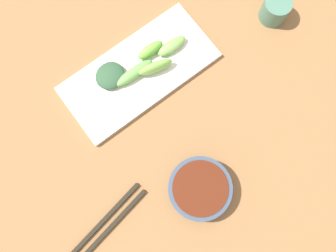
{
  "coord_description": "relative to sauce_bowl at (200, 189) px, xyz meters",
  "views": [
    {
      "loc": [
        -0.12,
        0.08,
        0.73
      ],
      "look_at": [
        -0.01,
        -0.0,
        0.05
      ],
      "focal_mm": 37.21,
      "sensor_mm": 36.0,
      "label": 1
    }
  ],
  "objects": [
    {
      "name": "broccoli_stalk_1",
      "position": [
        0.27,
        -0.14,
        0.0
      ],
      "size": [
        0.03,
        0.07,
        0.02
      ],
      "primitive_type": "ellipsoid",
      "rotation": [
        0.0,
        0.0,
        -0.01
      ],
      "color": "#77AE52",
      "rests_on": "serving_plate"
    },
    {
      "name": "broccoli_stalk_0",
      "position": [
        0.27,
        -0.04,
        0.0
      ],
      "size": [
        0.02,
        0.09,
        0.02
      ],
      "primitive_type": "ellipsoid",
      "rotation": [
        0.0,
        0.0,
        -0.0
      ],
      "color": "#67A84E",
      "rests_on": "serving_plate"
    },
    {
      "name": "serving_plate",
      "position": [
        0.27,
        -0.05,
        -0.02
      ],
      "size": [
        0.15,
        0.33,
        0.01
      ],
      "primitive_type": "cube",
      "color": "silver",
      "rests_on": "tabletop"
    },
    {
      "name": "tabletop",
      "position": [
        0.14,
        -0.02,
        -0.03
      ],
      "size": [
        2.1,
        2.1,
        0.02
      ],
      "primitive_type": "cube",
      "color": "olive",
      "rests_on": "ground"
    },
    {
      "name": "tea_cup",
      "position": [
        0.2,
        -0.36,
        0.01
      ],
      "size": [
        0.06,
        0.06,
        0.05
      ],
      "primitive_type": "cylinder",
      "color": "#497763",
      "rests_on": "tabletop"
    },
    {
      "name": "broccoli_stalk_2",
      "position": [
        0.25,
        -0.08,
        0.01
      ],
      "size": [
        0.04,
        0.08,
        0.03
      ],
      "primitive_type": "ellipsoid",
      "rotation": [
        0.0,
        0.0,
        -0.24
      ],
      "color": "#77B44B",
      "rests_on": "serving_plate"
    },
    {
      "name": "broccoli_leafy_3",
      "position": [
        0.29,
        0.01,
        0.0
      ],
      "size": [
        0.07,
        0.07,
        0.02
      ],
      "primitive_type": "ellipsoid",
      "rotation": [
        0.0,
        0.0,
        0.17
      ],
      "color": "#2D5134",
      "rests_on": "serving_plate"
    },
    {
      "name": "sauce_bowl",
      "position": [
        0.0,
        0.0,
        0.0
      ],
      "size": [
        0.12,
        0.12,
        0.04
      ],
      "color": "#374559",
      "rests_on": "tabletop"
    },
    {
      "name": "chopsticks",
      "position": [
        0.05,
        0.2,
        -0.02
      ],
      "size": [
        0.07,
        0.23,
        0.01
      ],
      "rotation": [
        0.0,
        0.0,
        0.17
      ],
      "color": "black",
      "rests_on": "tabletop"
    },
    {
      "name": "broccoli_stalk_4",
      "position": [
        0.29,
        -0.09,
        0.0
      ],
      "size": [
        0.02,
        0.06,
        0.03
      ],
      "primitive_type": "ellipsoid",
      "rotation": [
        0.0,
        0.0,
        -0.0
      ],
      "color": "#70BC42",
      "rests_on": "serving_plate"
    }
  ]
}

